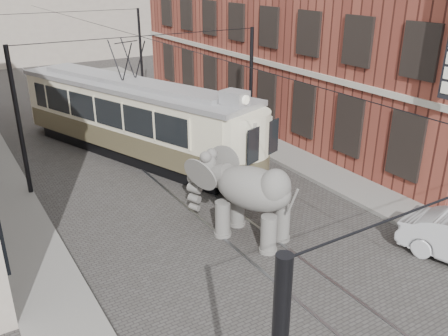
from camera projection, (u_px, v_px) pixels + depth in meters
ground at (226, 221)px, 17.34m from camera, size 120.00×120.00×0.00m
tram_rails at (226, 220)px, 17.33m from camera, size 1.54×80.00×0.02m
sidewalk_right at (345, 183)px, 20.22m from camera, size 2.00×60.00×0.15m
sidewalk_left at (41, 274)px, 14.15m from camera, size 2.00×60.00×0.15m
brick_building at (305, 16)px, 27.42m from camera, size 8.00×26.00×12.00m
catenary at (159, 110)px, 20.00m from camera, size 11.00×30.20×6.00m
tram at (131, 100)px, 22.48m from camera, size 7.43×14.04×5.51m
elephant at (253, 200)px, 15.73m from camera, size 4.19×5.26×2.83m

